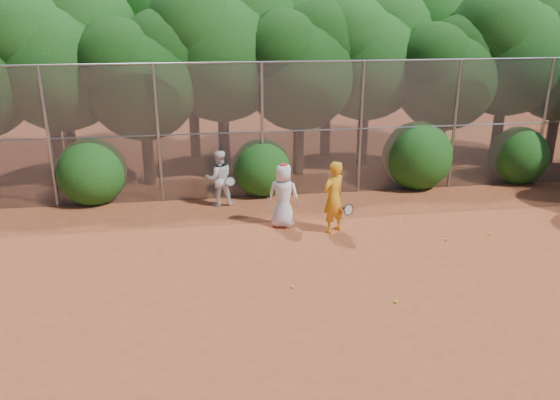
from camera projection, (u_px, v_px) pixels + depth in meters
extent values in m
plane|color=#9B4423|center=(346.00, 288.00, 11.25)|extent=(80.00, 80.00, 0.00)
cylinder|color=gray|center=(48.00, 139.00, 15.18)|extent=(0.09, 0.09, 4.00)
cylinder|color=gray|center=(158.00, 135.00, 15.61)|extent=(0.09, 0.09, 4.00)
cylinder|color=gray|center=(262.00, 132.00, 16.03)|extent=(0.09, 0.09, 4.00)
cylinder|color=gray|center=(361.00, 129.00, 16.45)|extent=(0.09, 0.09, 4.00)
cylinder|color=gray|center=(455.00, 126.00, 16.87)|extent=(0.09, 0.09, 4.00)
cylinder|color=gray|center=(544.00, 123.00, 17.30)|extent=(0.09, 0.09, 4.00)
cylinder|color=gray|center=(296.00, 62.00, 15.50)|extent=(20.00, 0.05, 0.05)
cylinder|color=gray|center=(296.00, 131.00, 16.17)|extent=(20.00, 0.04, 0.04)
cube|color=slate|center=(296.00, 131.00, 16.17)|extent=(20.00, 0.02, 4.00)
cylinder|color=black|center=(71.00, 144.00, 17.76)|extent=(0.38, 0.38, 2.52)
sphere|color=#144812|center=(60.00, 66.00, 16.93)|extent=(4.03, 4.03, 4.03)
sphere|color=#144812|center=(86.00, 32.00, 17.08)|extent=(3.23, 3.23, 3.23)
sphere|color=#144812|center=(30.00, 40.00, 16.28)|extent=(3.02, 3.02, 3.02)
cylinder|color=black|center=(148.00, 151.00, 17.52)|extent=(0.36, 0.36, 2.17)
sphere|color=black|center=(142.00, 84.00, 16.81)|extent=(3.47, 3.47, 3.47)
sphere|color=black|center=(164.00, 54.00, 16.94)|extent=(2.78, 2.78, 2.78)
sphere|color=black|center=(119.00, 62.00, 16.25)|extent=(2.60, 2.60, 2.60)
cylinder|color=black|center=(224.00, 135.00, 18.72)|extent=(0.39, 0.39, 2.66)
sphere|color=#144812|center=(221.00, 56.00, 17.85)|extent=(4.26, 4.26, 4.26)
sphere|color=#144812|center=(245.00, 22.00, 18.01)|extent=(3.40, 3.40, 3.40)
sphere|color=#144812|center=(197.00, 30.00, 17.16)|extent=(3.19, 3.19, 3.19)
cylinder|color=black|center=(298.00, 141.00, 18.58)|extent=(0.37, 0.37, 2.27)
sphere|color=black|center=(299.00, 75.00, 17.83)|extent=(3.64, 3.64, 3.64)
sphere|color=black|center=(319.00, 45.00, 17.97)|extent=(2.91, 2.91, 2.91)
sphere|color=black|center=(281.00, 53.00, 17.24)|extent=(2.73, 2.73, 2.73)
cylinder|color=black|center=(363.00, 132.00, 19.65)|extent=(0.38, 0.38, 2.45)
sphere|color=#144812|center=(366.00, 63.00, 18.84)|extent=(3.92, 3.92, 3.92)
sphere|color=#144812|center=(386.00, 33.00, 18.99)|extent=(3.14, 3.14, 3.14)
sphere|color=#144812|center=(350.00, 40.00, 18.21)|extent=(2.94, 2.94, 2.94)
cylinder|color=black|center=(440.00, 140.00, 19.13)|extent=(0.36, 0.36, 2.10)
sphere|color=black|center=(445.00, 81.00, 18.44)|extent=(3.36, 3.36, 3.36)
sphere|color=black|center=(462.00, 54.00, 18.56)|extent=(2.69, 2.69, 2.69)
sphere|color=black|center=(434.00, 61.00, 17.89)|extent=(2.52, 2.52, 2.52)
cylinder|color=black|center=(498.00, 128.00, 19.96)|extent=(0.39, 0.39, 2.59)
sphere|color=#144812|center=(508.00, 56.00, 19.11)|extent=(4.14, 4.14, 4.14)
sphere|color=#144812|center=(527.00, 25.00, 19.26)|extent=(3.32, 3.32, 3.32)
sphere|color=#144812|center=(496.00, 32.00, 18.44)|extent=(3.11, 3.11, 3.11)
cylinder|color=black|center=(552.00, 131.00, 20.00)|extent=(0.37, 0.37, 2.31)
sphere|color=black|center=(555.00, 47.00, 18.65)|extent=(2.77, 2.77, 2.77)
cylinder|color=black|center=(55.00, 128.00, 19.74)|extent=(0.39, 0.39, 2.62)
sphere|color=#144812|center=(45.00, 55.00, 18.88)|extent=(4.20, 4.20, 4.20)
sphere|color=#144812|center=(69.00, 23.00, 19.04)|extent=(3.36, 3.36, 3.36)
sphere|color=#144812|center=(16.00, 30.00, 18.20)|extent=(3.15, 3.15, 3.15)
cylinder|color=black|center=(194.00, 121.00, 20.61)|extent=(0.40, 0.40, 2.80)
sphere|color=#144812|center=(190.00, 46.00, 19.69)|extent=(4.48, 4.48, 4.48)
sphere|color=#144812|center=(213.00, 13.00, 19.86)|extent=(3.58, 3.58, 3.58)
sphere|color=#144812|center=(166.00, 20.00, 18.96)|extent=(3.36, 3.36, 3.36)
cylinder|color=black|center=(326.00, 123.00, 20.98)|extent=(0.38, 0.38, 2.52)
sphere|color=#144812|center=(327.00, 57.00, 20.16)|extent=(4.03, 4.03, 4.03)
sphere|color=#144812|center=(347.00, 28.00, 20.31)|extent=(3.23, 3.23, 3.23)
sphere|color=#144812|center=(311.00, 34.00, 19.51)|extent=(3.02, 3.02, 3.02)
cylinder|color=black|center=(430.00, 114.00, 22.14)|extent=(0.40, 0.40, 2.73)
sphere|color=#144812|center=(437.00, 46.00, 21.25)|extent=(4.37, 4.37, 4.37)
sphere|color=#144812|center=(456.00, 16.00, 21.41)|extent=(3.49, 3.49, 3.49)
sphere|color=#144812|center=(423.00, 22.00, 20.54)|extent=(3.28, 3.28, 3.28)
sphere|color=#144812|center=(92.00, 169.00, 15.94)|extent=(2.00, 2.00, 2.00)
sphere|color=#144812|center=(261.00, 165.00, 16.68)|extent=(1.80, 1.80, 1.80)
sphere|color=#144812|center=(418.00, 153.00, 17.31)|extent=(2.20, 2.20, 2.20)
sphere|color=#144812|center=(519.00, 153.00, 17.86)|extent=(1.90, 1.90, 1.90)
imported|color=orange|center=(333.00, 197.00, 13.77)|extent=(0.82, 0.74, 1.87)
torus|color=black|center=(348.00, 210.00, 13.73)|extent=(0.30, 0.18, 0.30)
cylinder|color=black|center=(343.00, 208.00, 13.91)|extent=(0.14, 0.27, 0.07)
imported|color=white|center=(283.00, 196.00, 14.13)|extent=(0.98, 0.82, 1.70)
ellipsoid|color=red|center=(283.00, 166.00, 13.86)|extent=(0.22, 0.22, 0.13)
sphere|color=#C4DA27|center=(296.00, 198.00, 13.99)|extent=(0.07, 0.07, 0.07)
imported|color=white|center=(219.00, 178.00, 15.68)|extent=(0.86, 0.71, 1.64)
torus|color=black|center=(230.00, 181.00, 15.44)|extent=(0.32, 0.22, 0.26)
cylinder|color=black|center=(229.00, 184.00, 15.65)|extent=(0.05, 0.24, 0.19)
sphere|color=#C4DA27|center=(490.00, 234.00, 13.80)|extent=(0.07, 0.07, 0.07)
sphere|color=#C4DA27|center=(396.00, 302.00, 10.65)|extent=(0.07, 0.07, 0.07)
sphere|color=#C4DA27|center=(446.00, 239.00, 13.50)|extent=(0.07, 0.07, 0.07)
sphere|color=#C4DA27|center=(292.00, 287.00, 11.21)|extent=(0.07, 0.07, 0.07)
sphere|color=#C4DA27|center=(400.00, 222.00, 14.61)|extent=(0.07, 0.07, 0.07)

